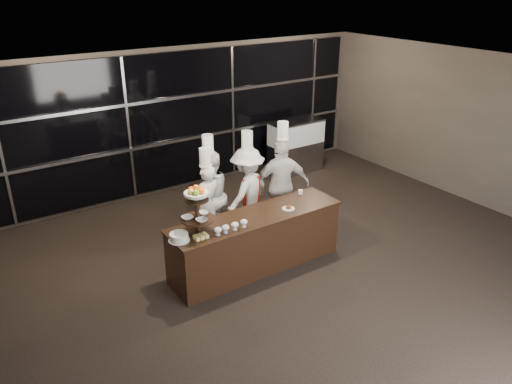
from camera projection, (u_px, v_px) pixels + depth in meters
room at (349, 203)px, 6.67m from camera, size 10.00×10.00×10.00m
window_wall at (183, 120)px, 10.41m from camera, size 8.60×0.10×2.80m
buffet_counter at (256, 241)px, 7.82m from camera, size 2.84×0.74×0.92m
display_stand at (197, 206)px, 6.95m from camera, size 0.48×0.48×0.74m
compotes at (231, 226)px, 7.13m from camera, size 0.55×0.11×0.12m
layer_cake at (179, 237)px, 6.89m from camera, size 0.30×0.30×0.11m
pastry_squares at (201, 237)px, 6.96m from camera, size 0.20×0.13×0.05m
small_plate at (288, 208)px, 7.83m from camera, size 0.20×0.20×0.05m
chef_cup at (300, 192)px, 8.36m from camera, size 0.08×0.08×0.07m
display_case at (296, 144)px, 11.55m from camera, size 1.28×0.56×1.24m
chef_a at (207, 203)px, 8.42m from camera, size 0.58×0.44×1.73m
chef_b at (210, 195)px, 8.59m from camera, size 0.88×0.74×1.89m
chef_c at (248, 191)px, 8.73m from camera, size 1.19×0.94×1.91m
chef_d at (282, 185)px, 8.82m from camera, size 1.10×0.77×2.03m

